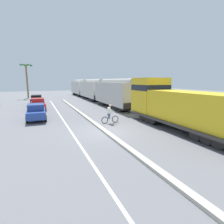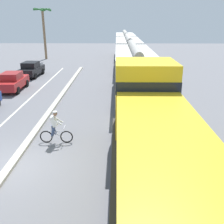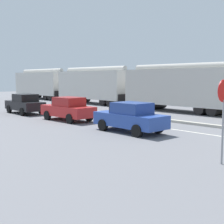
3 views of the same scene
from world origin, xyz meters
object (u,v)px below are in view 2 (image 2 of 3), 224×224
(cyclist, at_px, (55,128))
(parked_car_red, at_px, (13,81))
(locomotive, at_px, (153,142))
(hopper_car_middle, at_px, (128,53))
(hopper_car_lead, at_px, (134,71))
(palm_tree_near, at_px, (43,21))
(hopper_car_trailing, at_px, (125,44))
(parked_car_black, at_px, (31,69))

(cyclist, bearing_deg, parked_car_red, 120.46)
(parked_car_red, bearing_deg, cyclist, -59.54)
(locomotive, relative_size, hopper_car_middle, 1.10)
(parked_car_red, relative_size, cyclist, 2.48)
(hopper_car_lead, relative_size, hopper_car_middle, 1.00)
(locomotive, xyz_separation_m, palm_tree_near, (-12.53, 33.22, 3.87))
(hopper_car_trailing, height_order, parked_car_red, hopper_car_trailing)
(locomotive, xyz_separation_m, hopper_car_trailing, (0.00, 35.36, 0.28))
(hopper_car_middle, height_order, parked_car_black, hopper_car_middle)
(hopper_car_trailing, relative_size, parked_car_black, 2.48)
(parked_car_red, bearing_deg, palm_tree_near, 95.78)
(hopper_car_middle, bearing_deg, locomotive, -90.00)
(hopper_car_lead, distance_m, parked_car_black, 13.24)
(hopper_car_middle, bearing_deg, cyclist, -102.41)
(palm_tree_near, bearing_deg, locomotive, -69.33)
(palm_tree_near, bearing_deg, parked_car_red, -84.22)
(parked_car_red, height_order, parked_car_black, same)
(cyclist, xyz_separation_m, palm_tree_near, (-8.07, 29.74, 4.85))
(locomotive, distance_m, hopper_car_lead, 12.16)
(locomotive, bearing_deg, hopper_car_lead, 90.00)
(parked_car_black, distance_m, cyclist, 17.49)
(hopper_car_middle, bearing_deg, parked_car_black, -159.80)
(hopper_car_middle, bearing_deg, hopper_car_trailing, 90.00)
(hopper_car_trailing, bearing_deg, parked_car_black, -124.62)
(hopper_car_lead, relative_size, cyclist, 6.18)
(palm_tree_near, bearing_deg, parked_car_black, -82.37)
(hopper_car_lead, height_order, hopper_car_trailing, same)
(hopper_car_trailing, relative_size, cyclist, 6.18)
(hopper_car_middle, xyz_separation_m, parked_car_red, (-10.58, -9.88, -1.26))
(hopper_car_lead, distance_m, hopper_car_trailing, 23.20)
(parked_car_black, xyz_separation_m, palm_tree_near, (-1.80, 13.41, 4.85))
(locomotive, height_order, cyclist, locomotive)
(hopper_car_trailing, xyz_separation_m, parked_car_red, (-10.58, -21.48, -1.26))
(hopper_car_lead, bearing_deg, cyclist, -117.21)
(parked_car_black, bearing_deg, locomotive, -61.54)
(hopper_car_lead, relative_size, palm_tree_near, 1.37)
(hopper_car_trailing, xyz_separation_m, palm_tree_near, (-12.53, -2.14, 3.59))
(hopper_car_lead, relative_size, hopper_car_trailing, 1.00)
(hopper_car_lead, height_order, hopper_car_middle, same)
(hopper_car_trailing, bearing_deg, palm_tree_near, -170.32)
(parked_car_red, bearing_deg, hopper_car_lead, -9.26)
(palm_tree_near, bearing_deg, hopper_car_trailing, 9.68)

